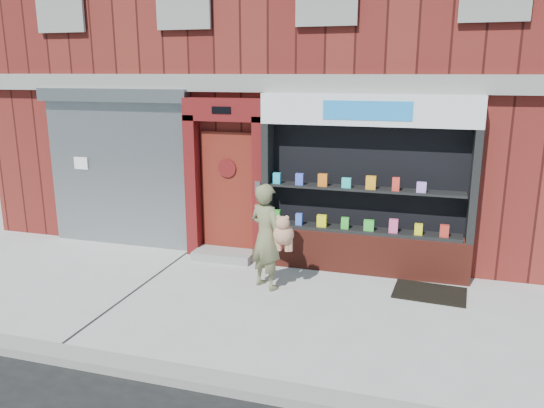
% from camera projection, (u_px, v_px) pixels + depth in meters
% --- Properties ---
extents(ground, '(80.00, 80.00, 0.00)m').
position_uv_depth(ground, '(229.00, 301.00, 7.96)').
color(ground, '#9E9E99').
rests_on(ground, ground).
extents(curb, '(60.00, 0.30, 0.12)m').
position_uv_depth(curb, '(160.00, 373.00, 5.95)').
color(curb, gray).
rests_on(curb, ground).
extents(building, '(12.00, 8.16, 8.00)m').
position_uv_depth(building, '(317.00, 43.00, 12.56)').
color(building, '#5A1814').
rests_on(building, ground).
extents(shutter_bay, '(3.10, 0.30, 3.04)m').
position_uv_depth(shutter_bay, '(118.00, 159.00, 10.17)').
color(shutter_bay, gray).
rests_on(shutter_bay, ground).
extents(red_door_bay, '(1.52, 0.58, 2.90)m').
position_uv_depth(red_door_bay, '(226.00, 179.00, 9.54)').
color(red_door_bay, '#5B0F10').
rests_on(red_door_bay, ground).
extents(pharmacy_bay, '(3.50, 0.41, 3.00)m').
position_uv_depth(pharmacy_bay, '(365.00, 193.00, 8.82)').
color(pharmacy_bay, maroon).
rests_on(pharmacy_bay, ground).
extents(woman, '(0.83, 0.65, 1.68)m').
position_uv_depth(woman, '(268.00, 236.00, 8.25)').
color(woman, '#6B6D47').
rests_on(woman, ground).
extents(doormat, '(1.13, 0.83, 0.03)m').
position_uv_depth(doormat, '(430.00, 293.00, 8.21)').
color(doormat, black).
rests_on(doormat, ground).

